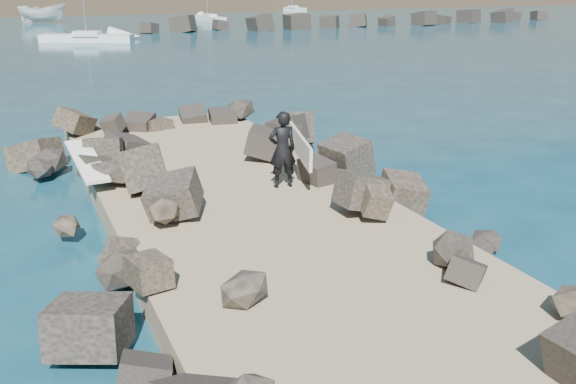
{
  "coord_description": "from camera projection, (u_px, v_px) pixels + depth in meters",
  "views": [
    {
      "loc": [
        -4.62,
        -11.48,
        5.34
      ],
      "look_at": [
        0.0,
        -1.0,
        1.5
      ],
      "focal_mm": 40.0,
      "sensor_mm": 36.0,
      "label": 1
    }
  ],
  "objects": [
    {
      "name": "ground",
      "position": [
        269.0,
        246.0,
        13.42
      ],
      "size": [
        800.0,
        800.0,
        0.0
      ],
      "primitive_type": "plane",
      "color": "#0F384C",
      "rests_on": "ground"
    },
    {
      "name": "jetty",
      "position": [
        310.0,
        271.0,
        11.59
      ],
      "size": [
        6.0,
        26.0,
        0.6
      ],
      "primitive_type": "cube",
      "color": "#8C7759",
      "rests_on": "ground"
    },
    {
      "name": "riprap_left",
      "position": [
        143.0,
        278.0,
        10.85
      ],
      "size": [
        2.6,
        22.0,
        1.0
      ],
      "primitive_type": "cube",
      "color": "black",
      "rests_on": "ground"
    },
    {
      "name": "riprap_right",
      "position": [
        428.0,
        227.0,
        13.07
      ],
      "size": [
        2.6,
        22.0,
        1.0
      ],
      "primitive_type": "cube",
      "color": "black",
      "rests_on": "ground"
    },
    {
      "name": "breakwater_secondary",
      "position": [
        369.0,
        21.0,
        74.34
      ],
      "size": [
        52.0,
        4.0,
        1.2
      ],
      "primitive_type": "cube",
      "color": "black",
      "rests_on": "ground"
    },
    {
      "name": "surfboard_resting",
      "position": [
        87.0,
        165.0,
        15.44
      ],
      "size": [
        0.77,
        2.33,
        0.08
      ],
      "primitive_type": "cube",
      "rotation": [
        0.0,
        0.0,
        0.09
      ],
      "color": "white",
      "rests_on": "riprap_left"
    },
    {
      "name": "boat_imported",
      "position": [
        42.0,
        13.0,
        80.0
      ],
      "size": [
        6.16,
        3.45,
        2.24
      ],
      "primitive_type": "imported",
      "rotation": [
        0.0,
        0.0,
        1.34
      ],
      "color": "silver",
      "rests_on": "ground"
    },
    {
      "name": "surfer_with_board",
      "position": [
        285.0,
        149.0,
        15.03
      ],
      "size": [
        1.07,
        2.23,
        1.82
      ],
      "color": "black",
      "rests_on": "jetty"
    },
    {
      "name": "sailboat_f",
      "position": [
        292.0,
        9.0,
        105.94
      ],
      "size": [
        3.32,
        5.57,
        6.85
      ],
      "color": "silver",
      "rests_on": "ground"
    },
    {
      "name": "sailboat_d",
      "position": [
        208.0,
        19.0,
        81.81
      ],
      "size": [
        2.97,
        7.08,
        8.36
      ],
      "color": "silver",
      "rests_on": "ground"
    },
    {
      "name": "sailboat_c",
      "position": [
        87.0,
        38.0,
        55.7
      ],
      "size": [
        7.93,
        4.98,
        9.5
      ],
      "color": "silver",
      "rests_on": "ground"
    }
  ]
}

